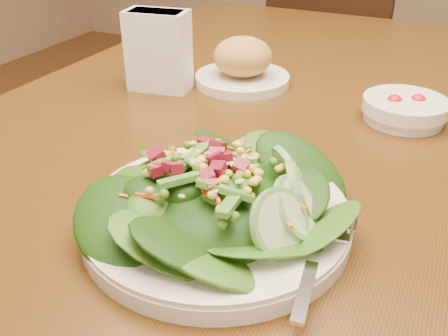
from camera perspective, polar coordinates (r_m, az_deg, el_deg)
The scene contains 6 objects.
dining_table at distance 0.92m, azimuth 5.17°, elevation 1.61°, with size 0.90×1.40×0.75m.
chair_far at distance 1.96m, azimuth 12.46°, elevation 12.84°, with size 0.49×0.50×0.99m.
salad_plate at distance 0.54m, azimuth 0.05°, elevation -4.13°, with size 0.30×0.29×0.09m.
bread_plate at distance 0.94m, azimuth 2.13°, elevation 11.64°, with size 0.18×0.18×0.09m.
tomato_bowl at distance 0.84m, azimuth 19.93°, elevation 6.33°, with size 0.13×0.13×0.04m.
napkin_holder at distance 0.91m, azimuth -7.50°, elevation 13.35°, with size 0.12×0.08×0.14m.
Camera 1 is at (0.27, -0.76, 1.08)m, focal length 40.00 mm.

